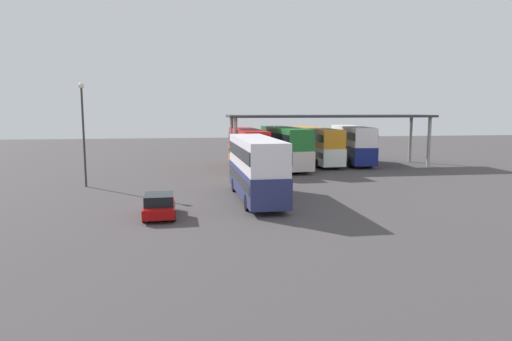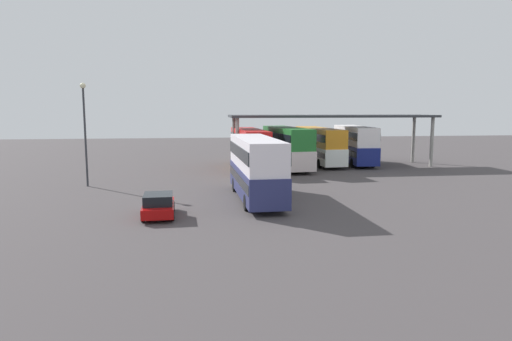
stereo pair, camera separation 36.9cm
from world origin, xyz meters
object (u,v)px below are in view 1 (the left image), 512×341
double_decker_main (256,166)px  double_decker_end_of_row (352,143)px  lamppost_tall (83,122)px  parked_hatchback (159,205)px  double_decker_near_canopy (248,147)px  double_decker_mid_row (285,146)px  double_decker_far_right (317,144)px

double_decker_main → double_decker_end_of_row: double_decker_main is taller
lamppost_tall → double_decker_main: bearing=-29.2°
parked_hatchback → double_decker_near_canopy: (7.60, 20.21, 1.56)m
parked_hatchback → double_decker_near_canopy: 21.64m
parked_hatchback → double_decker_mid_row: size_ratio=0.35×
parked_hatchback → double_decker_far_right: double_decker_far_right is taller
double_decker_mid_row → double_decker_far_right: double_decker_mid_row is taller
double_decker_near_canopy → lamppost_tall: (-14.04, -8.93, 2.86)m
double_decker_main → double_decker_near_canopy: double_decker_main is taller
double_decker_main → double_decker_end_of_row: 22.94m
parked_hatchback → double_decker_end_of_row: bearing=-43.0°
double_decker_main → lamppost_tall: (-12.62, 7.06, 2.79)m
double_decker_main → double_decker_far_right: double_decker_main is taller
double_decker_far_right → lamppost_tall: 25.35m
double_decker_near_canopy → double_decker_end_of_row: 12.35m
lamppost_tall → parked_hatchback: bearing=-60.3°
double_decker_main → double_decker_near_canopy: 16.05m
double_decker_main → double_decker_mid_row: 16.63m
double_decker_far_right → double_decker_near_canopy: bearing=107.1°
parked_hatchback → double_decker_far_right: 28.08m
double_decker_mid_row → lamppost_tall: bearing=110.3°
double_decker_main → parked_hatchback: size_ratio=2.76×
double_decker_end_of_row → parked_hatchback: bearing=142.4°
double_decker_main → double_decker_mid_row: bearing=-20.0°
double_decker_far_right → lamppost_tall: (-22.17, -11.93, 2.88)m
double_decker_near_canopy → double_decker_far_right: size_ratio=1.01×
double_decker_mid_row → lamppost_tall: (-17.89, -8.72, 2.77)m
parked_hatchback → double_decker_mid_row: 23.10m
double_decker_mid_row → double_decker_far_right: size_ratio=0.97×
double_decker_near_canopy → double_decker_far_right: bearing=-72.1°
lamppost_tall → double_decker_far_right: bearing=28.3°
double_decker_end_of_row → lamppost_tall: bearing=117.0°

